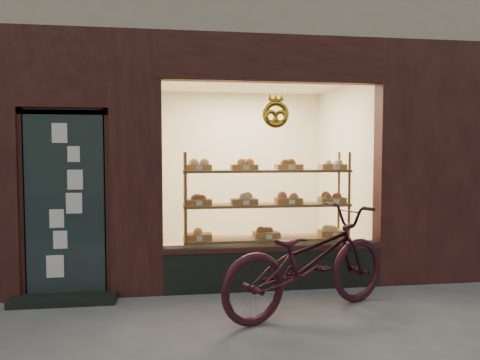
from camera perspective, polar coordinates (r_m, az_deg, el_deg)
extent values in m
cube|color=black|center=(5.93, 4.06, -10.47)|extent=(2.70, 0.25, 0.55)
cube|color=#202C2D|center=(5.72, -20.52, -2.78)|extent=(0.90, 0.04, 2.15)
cube|color=black|center=(5.77, -20.65, -13.47)|extent=(1.15, 0.35, 0.08)
torus|color=gold|center=(5.67, 4.36, 7.99)|extent=(0.33, 0.07, 0.33)
cube|color=brown|center=(6.39, 3.22, -11.54)|extent=(2.20, 0.45, 0.04)
cube|color=brown|center=(6.28, 3.23, -7.12)|extent=(2.20, 0.45, 0.03)
cube|color=brown|center=(6.21, 3.25, -3.04)|extent=(2.20, 0.45, 0.04)
cube|color=brown|center=(6.18, 3.26, 1.12)|extent=(2.20, 0.45, 0.04)
cylinder|color=brown|center=(5.91, -6.62, -4.84)|extent=(0.04, 0.04, 1.70)
cylinder|color=brown|center=(6.35, 13.14, -4.35)|extent=(0.04, 0.04, 1.70)
cylinder|color=brown|center=(6.30, -6.73, -4.34)|extent=(0.04, 0.04, 1.70)
cylinder|color=brown|center=(6.71, 11.92, -3.92)|extent=(0.04, 0.04, 1.70)
cube|color=brown|center=(6.15, -5.07, -6.84)|extent=(0.34, 0.24, 0.07)
sphere|color=#AA5B25|center=(6.14, -5.07, -6.06)|extent=(0.11, 0.11, 0.11)
cube|color=silver|center=(5.97, -4.97, -7.16)|extent=(0.07, 0.01, 0.05)
cube|color=brown|center=(6.27, 3.23, -6.65)|extent=(0.34, 0.24, 0.07)
sphere|color=brown|center=(6.25, 3.24, -5.88)|extent=(0.11, 0.11, 0.11)
cube|color=silver|center=(6.09, 3.58, -6.95)|extent=(0.07, 0.01, 0.05)
cube|color=brown|center=(6.50, 11.07, -6.34)|extent=(0.34, 0.24, 0.07)
sphere|color=tan|center=(6.49, 11.08, -5.60)|extent=(0.11, 0.11, 0.11)
cube|color=silver|center=(6.33, 11.63, -6.61)|extent=(0.08, 0.01, 0.05)
cube|color=brown|center=(6.09, -5.09, -2.67)|extent=(0.34, 0.24, 0.07)
sphere|color=brown|center=(6.08, -5.09, -1.88)|extent=(0.11, 0.11, 0.11)
cube|color=silver|center=(5.91, -4.99, -2.86)|extent=(0.07, 0.01, 0.06)
cube|color=brown|center=(6.15, 0.51, -2.60)|extent=(0.34, 0.24, 0.07)
sphere|color=tan|center=(6.14, 0.51, -1.81)|extent=(0.11, 0.11, 0.11)
cube|color=silver|center=(5.97, 0.78, -2.78)|extent=(0.08, 0.01, 0.06)
cube|color=brown|center=(6.27, 5.94, -2.50)|extent=(0.34, 0.24, 0.07)
sphere|color=#AA5B25|center=(6.26, 5.94, -1.73)|extent=(0.11, 0.11, 0.11)
cube|color=silver|center=(6.09, 6.36, -2.68)|extent=(0.07, 0.01, 0.06)
cube|color=brown|center=(6.44, 11.12, -2.39)|extent=(0.34, 0.24, 0.07)
sphere|color=brown|center=(6.44, 11.13, -1.64)|extent=(0.11, 0.11, 0.11)
cube|color=silver|center=(6.27, 11.68, -2.56)|extent=(0.08, 0.01, 0.06)
cube|color=brown|center=(6.06, -5.11, 1.56)|extent=(0.34, 0.24, 0.07)
sphere|color=tan|center=(6.06, -5.11, 2.37)|extent=(0.11, 0.11, 0.11)
cube|color=silver|center=(5.88, -5.01, 1.51)|extent=(0.07, 0.01, 0.06)
cube|color=brown|center=(6.12, 0.51, 1.59)|extent=(0.34, 0.24, 0.07)
sphere|color=#AA5B25|center=(6.12, 0.51, 2.39)|extent=(0.11, 0.11, 0.11)
cube|color=silver|center=(5.94, 0.78, 1.54)|extent=(0.08, 0.01, 0.06)
cube|color=brown|center=(6.24, 5.96, 1.61)|extent=(0.34, 0.24, 0.07)
sphere|color=brown|center=(6.24, 5.97, 2.39)|extent=(0.11, 0.11, 0.11)
cube|color=silver|center=(6.06, 6.39, 1.56)|extent=(0.07, 0.01, 0.06)
cube|color=brown|center=(6.42, 11.16, 1.61)|extent=(0.34, 0.24, 0.07)
sphere|color=tan|center=(6.41, 11.17, 2.37)|extent=(0.11, 0.11, 0.11)
cube|color=silver|center=(6.24, 11.73, 1.56)|extent=(0.08, 0.01, 0.06)
imported|color=black|center=(5.04, 8.37, -9.63)|extent=(2.25, 1.54, 1.12)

